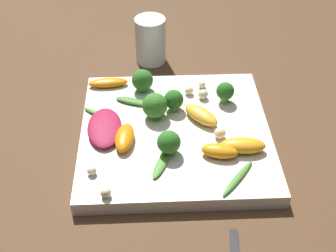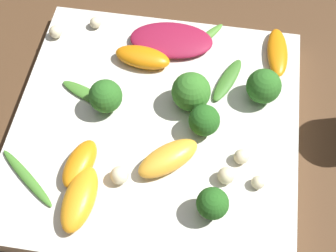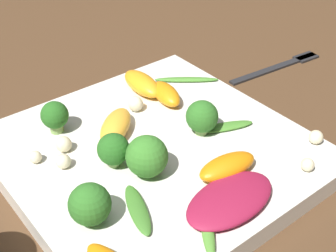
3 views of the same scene
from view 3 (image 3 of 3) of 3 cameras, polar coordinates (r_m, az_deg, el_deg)
name	(u,v)px [view 3 (image 3 of 3)]	position (r m, az deg, el deg)	size (l,w,h in m)	color
ground_plane	(155,163)	(0.52, -1.57, -4.48)	(2.40, 2.40, 0.00)	#4C331E
plate	(155,154)	(0.52, -1.59, -3.46)	(0.31, 0.31, 0.02)	silver
fork	(284,64)	(0.73, 14.01, 7.38)	(0.17, 0.03, 0.01)	#262628
radicchio_leaf_0	(232,199)	(0.44, 7.76, -8.77)	(0.10, 0.06, 0.01)	maroon
orange_segment_0	(227,166)	(0.47, 7.24, -4.91)	(0.07, 0.04, 0.02)	orange
orange_segment_2	(116,126)	(0.52, -6.40, -0.03)	(0.07, 0.07, 0.02)	#FCAD33
orange_segment_3	(166,94)	(0.58, -0.23, 3.94)	(0.04, 0.06, 0.02)	orange
orange_segment_4	(142,84)	(0.60, -3.18, 5.19)	(0.04, 0.07, 0.02)	orange
broccoli_floret_0	(202,117)	(0.52, 4.16, 1.09)	(0.04, 0.04, 0.04)	#84AD5B
broccoli_floret_1	(116,152)	(0.47, -6.35, -3.17)	(0.03, 0.03, 0.04)	#84AD5B
broccoli_floret_2	(147,157)	(0.46, -2.60, -3.74)	(0.04, 0.04, 0.04)	#7A9E51
broccoli_floret_3	(55,116)	(0.53, -13.64, 1.19)	(0.03, 0.03, 0.04)	#7A9E51
broccoli_floret_4	(90,205)	(0.42, -9.51, -9.43)	(0.04, 0.04, 0.04)	#7A9E51
arugula_sprig_0	(138,209)	(0.43, -3.72, -10.09)	(0.04, 0.07, 0.01)	#3D7528
arugula_sprig_1	(186,80)	(0.62, 2.27, 5.68)	(0.07, 0.06, 0.01)	#47842D
arugula_sprig_2	(207,228)	(0.42, 4.80, -12.29)	(0.05, 0.06, 0.01)	#518E33
arugula_sprig_3	(225,127)	(0.54, 6.94, -0.09)	(0.07, 0.04, 0.01)	#47842D
macadamia_nut_0	(135,104)	(0.56, -4.00, 2.72)	(0.02, 0.02, 0.02)	beige
macadamia_nut_1	(35,157)	(0.50, -15.88, -3.65)	(0.01, 0.01, 0.01)	beige
macadamia_nut_2	(308,165)	(0.49, 16.65, -4.54)	(0.01, 0.01, 0.01)	beige
macadamia_nut_3	(316,137)	(0.53, 17.59, -1.30)	(0.02, 0.02, 0.02)	beige
macadamia_nut_4	(64,144)	(0.51, -12.62, -2.18)	(0.02, 0.02, 0.02)	beige
macadamia_nut_5	(63,161)	(0.49, -12.67, -4.22)	(0.02, 0.02, 0.02)	beige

